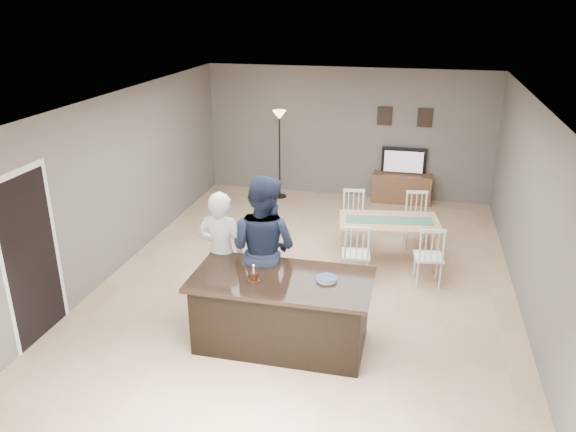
% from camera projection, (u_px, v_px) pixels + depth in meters
% --- Properties ---
extents(floor, '(8.00, 8.00, 0.00)m').
position_uv_depth(floor, '(310.00, 277.00, 8.61)').
color(floor, tan).
rests_on(floor, ground).
extents(room_shell, '(8.00, 8.00, 8.00)m').
position_uv_depth(room_shell, '(311.00, 172.00, 8.00)').
color(room_shell, slate).
rests_on(room_shell, floor).
extents(kitchen_island, '(2.15, 1.10, 0.90)m').
position_uv_depth(kitchen_island, '(282.00, 310.00, 6.81)').
color(kitchen_island, black).
rests_on(kitchen_island, floor).
extents(tv_console, '(1.20, 0.40, 0.60)m').
position_uv_depth(tv_console, '(401.00, 188.00, 11.66)').
color(tv_console, brown).
rests_on(tv_console, floor).
extents(television, '(0.91, 0.12, 0.53)m').
position_uv_depth(television, '(404.00, 161.00, 11.52)').
color(television, black).
rests_on(television, tv_console).
extents(tv_screen_glow, '(0.78, 0.00, 0.78)m').
position_uv_depth(tv_screen_glow, '(404.00, 162.00, 11.45)').
color(tv_screen_glow, '#D26017').
rests_on(tv_screen_glow, tv_console).
extents(picture_frames, '(1.10, 0.02, 0.38)m').
position_uv_depth(picture_frames, '(405.00, 117.00, 11.33)').
color(picture_frames, black).
rests_on(picture_frames, room_shell).
extents(doorway, '(0.00, 2.10, 2.65)m').
position_uv_depth(doorway, '(29.00, 244.00, 6.70)').
color(doorway, black).
rests_on(doorway, floor).
extents(woman, '(0.64, 0.42, 1.72)m').
position_uv_depth(woman, '(221.00, 254.00, 7.36)').
color(woman, silver).
rests_on(woman, floor).
extents(man, '(1.13, 0.99, 1.98)m').
position_uv_depth(man, '(263.00, 249.00, 7.19)').
color(man, '#1A233A').
rests_on(man, floor).
extents(birthday_cake, '(0.13, 0.13, 0.21)m').
position_uv_depth(birthday_cake, '(254.00, 276.00, 6.58)').
color(birthday_cake, gold).
rests_on(birthday_cake, kitchen_island).
extents(plate_stack, '(0.25, 0.25, 0.04)m').
position_uv_depth(plate_stack, '(327.00, 279.00, 6.58)').
color(plate_stack, white).
rests_on(plate_stack, kitchen_island).
extents(dining_table, '(1.72, 1.95, 0.95)m').
position_uv_depth(dining_table, '(389.00, 228.00, 8.87)').
color(dining_table, tan).
rests_on(dining_table, floor).
extents(floor_lamp, '(0.28, 0.28, 1.86)m').
position_uv_depth(floor_lamp, '(279.00, 131.00, 11.54)').
color(floor_lamp, black).
rests_on(floor_lamp, floor).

